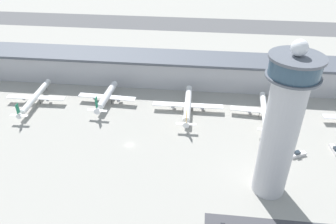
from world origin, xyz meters
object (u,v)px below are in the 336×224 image
at_px(control_tower, 282,125).
at_px(airplane_gate_bravo, 35,97).
at_px(service_truck_baggage, 335,150).
at_px(airplane_gate_delta, 188,105).
at_px(airplane_gate_echo, 264,111).
at_px(service_truck_fuel, 298,154).
at_px(airplane_gate_charlie, 106,97).

relative_size(control_tower, airplane_gate_bravo, 1.57).
relative_size(airplane_gate_bravo, service_truck_baggage, 5.22).
bearing_deg(airplane_gate_delta, control_tower, -56.70).
bearing_deg(airplane_gate_echo, airplane_gate_bravo, -179.74).
xyz_separation_m(service_truck_fuel, service_truck_baggage, (18.60, 5.49, 0.02)).
height_order(airplane_gate_bravo, airplane_gate_charlie, airplane_gate_charlie).
bearing_deg(airplane_gate_echo, airplane_gate_charlie, 177.08).
bearing_deg(service_truck_baggage, airplane_gate_charlie, 165.37).
height_order(airplane_gate_echo, service_truck_baggage, airplane_gate_echo).
relative_size(control_tower, service_truck_fuel, 8.01).
bearing_deg(airplane_gate_delta, service_truck_baggage, -21.10).
bearing_deg(airplane_gate_echo, control_tower, -95.72).
xyz_separation_m(airplane_gate_bravo, airplane_gate_echo, (134.28, 0.60, -0.47)).
bearing_deg(airplane_gate_charlie, control_tower, -35.08).
xyz_separation_m(airplane_gate_delta, service_truck_baggage, (73.56, -28.38, -3.20)).
bearing_deg(airplane_gate_echo, airplane_gate_delta, 178.51).
bearing_deg(airplane_gate_bravo, service_truck_baggage, -9.19).
distance_m(service_truck_fuel, service_truck_baggage, 19.39).
relative_size(service_truck_fuel, service_truck_baggage, 1.02).
distance_m(airplane_gate_echo, service_truck_fuel, 34.95).
bearing_deg(airplane_gate_echo, service_truck_fuel, -70.12).
relative_size(airplane_gate_delta, airplane_gate_echo, 1.04).
height_order(airplane_gate_bravo, airplane_gate_delta, airplane_gate_delta).
xyz_separation_m(airplane_gate_delta, airplane_gate_echo, (43.12, -1.12, -0.29)).
distance_m(airplane_gate_charlie, airplane_gate_echo, 92.11).
xyz_separation_m(control_tower, airplane_gate_delta, (-37.51, 57.10, -28.88)).
xyz_separation_m(control_tower, airplane_gate_bravo, (-128.67, 55.38, -28.71)).
xyz_separation_m(control_tower, airplane_gate_echo, (5.61, 55.97, -29.18)).
relative_size(airplane_gate_echo, service_truck_baggage, 4.88).
distance_m(control_tower, service_truck_fuel, 43.29).
bearing_deg(airplane_gate_charlie, service_truck_fuel, -19.83).
bearing_deg(airplane_gate_charlie, airplane_gate_echo, -2.92).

